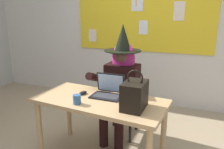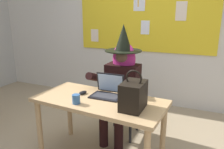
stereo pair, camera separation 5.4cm
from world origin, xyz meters
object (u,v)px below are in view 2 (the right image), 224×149
laptop (108,91)px  person_costumed (121,78)px  desk_main (99,108)px  computer_mouse (83,93)px  chair_at_desk (124,97)px  handbag (133,95)px  coffee_mug (76,99)px

laptop → person_costumed: bearing=90.6°
desk_main → computer_mouse: computer_mouse is taller
computer_mouse → desk_main: bearing=1.6°
chair_at_desk → handbag: size_ratio=2.38×
chair_at_desk → laptop: bearing=-1.1°
laptop → handbag: handbag is taller
chair_at_desk → computer_mouse: bearing=-25.2°
handbag → desk_main: bearing=168.6°
laptop → handbag: 0.43m
chair_at_desk → person_costumed: (0.00, -0.12, 0.29)m
laptop → coffee_mug: bearing=-121.1°
chair_at_desk → computer_mouse: size_ratio=8.67×
desk_main → handbag: size_ratio=3.78×
desk_main → person_costumed: bearing=87.3°
person_costumed → handbag: 0.75m
desk_main → coffee_mug: (-0.16, -0.20, 0.14)m
coffee_mug → person_costumed: bearing=76.2°
computer_mouse → coffee_mug: bearing=-56.5°
computer_mouse → handbag: bearing=3.9°
desk_main → coffee_mug: size_ratio=15.04×
person_costumed → handbag: bearing=30.3°
desk_main → chair_at_desk: 0.70m
laptop → coffee_mug: size_ratio=3.52×
laptop → computer_mouse: 0.29m
computer_mouse → coffee_mug: 0.27m
handbag → coffee_mug: bearing=-168.3°
laptop → coffee_mug: (-0.20, -0.33, -0.01)m
computer_mouse → person_costumed: bearing=78.8°
person_costumed → laptop: 0.43m
desk_main → laptop: 0.21m
chair_at_desk → coffee_mug: 0.94m
chair_at_desk → laptop: (0.01, -0.55, 0.27)m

